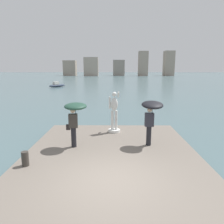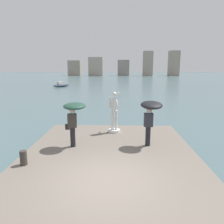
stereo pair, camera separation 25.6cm
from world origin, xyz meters
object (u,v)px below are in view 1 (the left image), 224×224
statue_white_figure (114,115)px  onlooker_left (75,113)px  onlooker_right (151,111)px  mooring_bollard (25,159)px  boat_mid (57,85)px

statue_white_figure → onlooker_left: size_ratio=1.13×
onlooker_left → onlooker_right: 3.33m
statue_white_figure → mooring_bollard: statue_white_figure is taller
onlooker_left → onlooker_right: onlooker_right is taller
boat_mid → statue_white_figure: bearing=-70.2°
statue_white_figure → mooring_bollard: (-3.15, -4.13, -0.70)m
onlooker_left → mooring_bollard: onlooker_left is taller
statue_white_figure → onlooker_right: (1.62, -1.98, 0.58)m
statue_white_figure → boat_mid: size_ratio=0.60×
statue_white_figure → boat_mid: statue_white_figure is taller
mooring_bollard → boat_mid: 38.48m
onlooker_right → onlooker_left: bearing=-176.0°
onlooker_left → mooring_bollard: (-1.45, -1.91, -1.26)m
statue_white_figure → boat_mid: bearing=109.8°
onlooker_left → onlooker_right: bearing=4.0°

